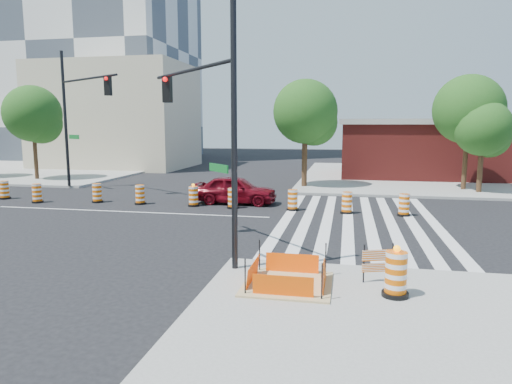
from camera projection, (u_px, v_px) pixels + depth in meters
ground at (127, 212)px, 22.04m from camera, size 120.00×120.00×0.00m
sidewalk_ne at (445, 177)px, 35.99m from camera, size 22.00×22.00×0.15m
sidewalk_nw at (40, 169)px, 42.98m from camera, size 22.00×22.00×0.15m
crosswalk_east at (358, 221)px, 19.91m from camera, size 6.75×13.50×0.01m
lane_centerline at (127, 212)px, 22.03m from camera, size 14.00×0.12×0.01m
excavation_pit at (288, 282)px, 11.52m from camera, size 2.20×2.20×0.90m
brick_storefront at (446, 149)px, 35.66m from camera, size 16.50×8.50×4.60m
beige_midrise at (117, 116)px, 44.98m from camera, size 14.00×10.00×10.00m
red_coupe at (235, 190)px, 24.23m from camera, size 4.42×1.83×1.50m
signal_pole_se at (208, 112)px, 13.54m from camera, size 3.96×4.10×7.37m
signal_pole_nw at (78, 106)px, 28.26m from camera, size 5.69×3.55×8.69m
pit_drum at (396, 275)px, 10.69m from camera, size 0.63×0.63×1.24m
barricade at (378, 261)px, 11.68m from camera, size 0.82×0.31×1.01m
tree_north_b at (34, 117)px, 33.66m from camera, size 4.15×4.15×7.05m
tree_north_c at (306, 115)px, 29.65m from camera, size 4.18×4.18×7.11m
tree_north_d at (469, 113)px, 28.10m from camera, size 4.26×4.26×7.23m
tree_north_e at (483, 131)px, 27.07m from camera, size 3.35×3.32×5.64m
median_drum_1 at (5, 191)px, 25.78m from camera, size 0.60×0.60×1.02m
median_drum_2 at (37, 194)px, 24.55m from camera, size 0.60×0.60×1.02m
median_drum_3 at (97, 194)px, 24.63m from camera, size 0.60×0.60×1.02m
median_drum_4 at (140, 195)px, 24.06m from camera, size 0.60×0.60×1.02m
median_drum_5 at (194, 197)px, 23.49m from camera, size 0.60×0.60×1.18m
median_drum_6 at (233, 199)px, 22.88m from camera, size 0.60×0.60×1.02m
median_drum_7 at (293, 201)px, 22.33m from camera, size 0.60×0.60×1.02m
median_drum_8 at (347, 203)px, 21.55m from camera, size 0.60×0.60×1.02m
median_drum_9 at (404, 206)px, 20.96m from camera, size 0.60×0.60×1.02m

